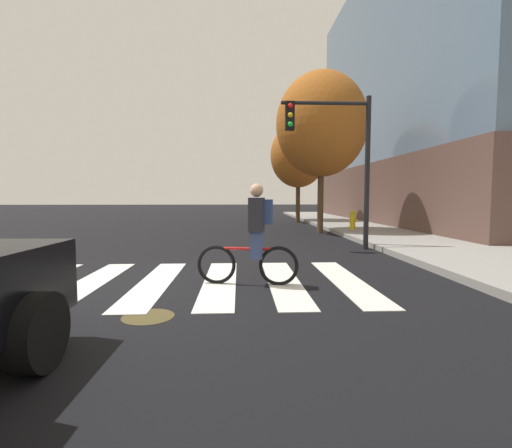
{
  "coord_description": "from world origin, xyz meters",
  "views": [
    {
      "loc": [
        1.74,
        -6.32,
        1.48
      ],
      "look_at": [
        2.12,
        2.02,
        0.85
      ],
      "focal_mm": 25.96,
      "sensor_mm": 36.0,
      "label": 1
    }
  ],
  "objects_px": {
    "traffic_light_near": "(338,146)",
    "street_tree_mid": "(298,155)",
    "street_tree_near": "(321,125)",
    "manhole_cover": "(148,316)",
    "cyclist": "(255,235)",
    "fire_hydrant": "(353,220)"
  },
  "relations": [
    {
      "from": "manhole_cover",
      "to": "street_tree_near",
      "type": "relative_size",
      "value": 0.1
    },
    {
      "from": "manhole_cover",
      "to": "cyclist",
      "type": "bearing_deg",
      "value": 48.82
    },
    {
      "from": "traffic_light_near",
      "to": "street_tree_mid",
      "type": "height_order",
      "value": "street_tree_mid"
    },
    {
      "from": "cyclist",
      "to": "traffic_light_near",
      "type": "xyz_separation_m",
      "value": [
        2.45,
        4.03,
        2.02
      ]
    },
    {
      "from": "fire_hydrant",
      "to": "street_tree_mid",
      "type": "height_order",
      "value": "street_tree_mid"
    },
    {
      "from": "fire_hydrant",
      "to": "traffic_light_near",
      "type": "bearing_deg",
      "value": -112.48
    },
    {
      "from": "traffic_light_near",
      "to": "street_tree_near",
      "type": "height_order",
      "value": "street_tree_near"
    },
    {
      "from": "cyclist",
      "to": "traffic_light_near",
      "type": "distance_m",
      "value": 5.13
    },
    {
      "from": "traffic_light_near",
      "to": "street_tree_near",
      "type": "xyz_separation_m",
      "value": [
        0.56,
        4.62,
        1.45
      ]
    },
    {
      "from": "cyclist",
      "to": "traffic_light_near",
      "type": "bearing_deg",
      "value": 58.7
    },
    {
      "from": "traffic_light_near",
      "to": "manhole_cover",
      "type": "bearing_deg",
      "value": -124.34
    },
    {
      "from": "street_tree_near",
      "to": "manhole_cover",
      "type": "bearing_deg",
      "value": -113.23
    },
    {
      "from": "manhole_cover",
      "to": "street_tree_mid",
      "type": "relative_size",
      "value": 0.11
    },
    {
      "from": "cyclist",
      "to": "street_tree_near",
      "type": "height_order",
      "value": "street_tree_near"
    },
    {
      "from": "manhole_cover",
      "to": "cyclist",
      "type": "xyz_separation_m",
      "value": [
        1.38,
        1.58,
        0.84
      ]
    },
    {
      "from": "fire_hydrant",
      "to": "manhole_cover",
      "type": "bearing_deg",
      "value": -119.49
    },
    {
      "from": "fire_hydrant",
      "to": "street_tree_near",
      "type": "bearing_deg",
      "value": 167.64
    },
    {
      "from": "manhole_cover",
      "to": "street_tree_mid",
      "type": "bearing_deg",
      "value": 74.78
    },
    {
      "from": "cyclist",
      "to": "street_tree_near",
      "type": "xyz_separation_m",
      "value": [
        3.01,
        8.65,
        3.47
      ]
    },
    {
      "from": "manhole_cover",
      "to": "street_tree_near",
      "type": "bearing_deg",
      "value": 66.77
    },
    {
      "from": "manhole_cover",
      "to": "fire_hydrant",
      "type": "relative_size",
      "value": 0.82
    },
    {
      "from": "fire_hydrant",
      "to": "street_tree_mid",
      "type": "distance_m",
      "value": 7.32
    }
  ]
}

